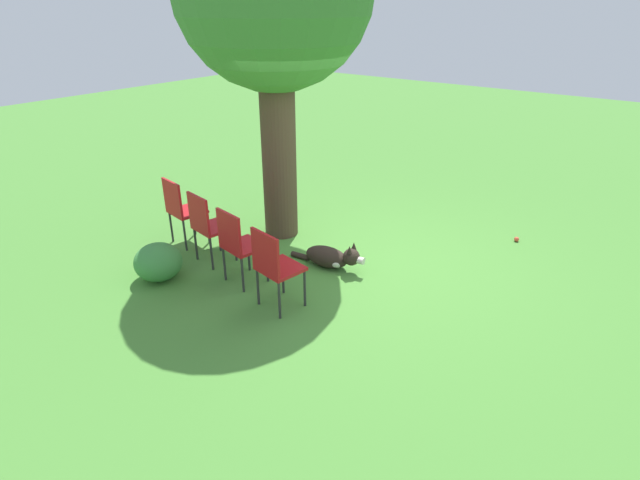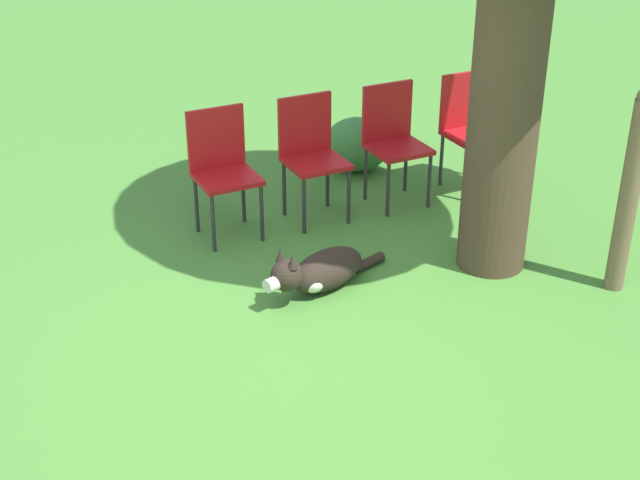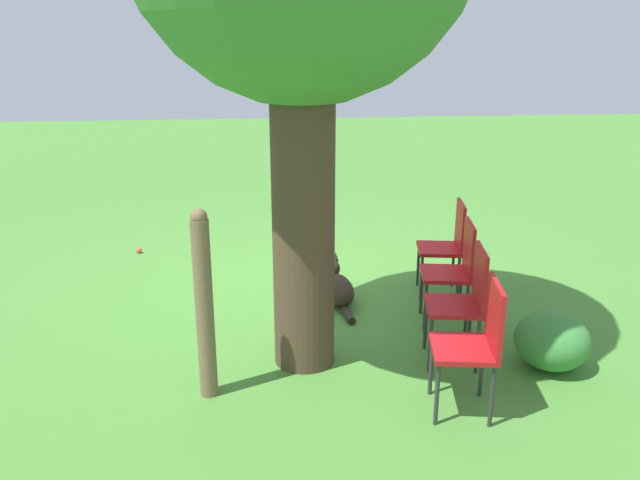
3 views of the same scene
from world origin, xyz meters
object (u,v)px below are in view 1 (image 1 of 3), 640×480
object	(u,v)px
red_chair_1	(238,242)
red_chair_0	(274,264)
red_chair_2	(207,223)
tennis_ball	(517,239)
fence_post	(290,169)
red_chair_3	(181,207)
dog	(332,257)

from	to	relation	value
red_chair_1	red_chair_0	bearing A→B (deg)	-92.26
red_chair_0	red_chair_2	size ratio (longest dim) A/B	1.00
red_chair_1	tennis_ball	world-z (taller)	red_chair_1
fence_post	red_chair_0	world-z (taller)	fence_post
red_chair_0	red_chair_3	world-z (taller)	same
red_chair_2	tennis_ball	world-z (taller)	red_chair_2
red_chair_3	red_chair_2	bearing A→B (deg)	-92.26
dog	tennis_ball	size ratio (longest dim) A/B	15.66
tennis_ball	fence_post	bearing A→B (deg)	107.70
red_chair_1	red_chair_3	distance (m)	1.43
red_chair_0	red_chair_1	world-z (taller)	same
red_chair_2	red_chair_3	xyz separation A→B (m)	(0.15, 0.70, 0.00)
dog	red_chair_1	distance (m)	1.25
red_chair_3	tennis_ball	distance (m)	4.72
red_chair_2	tennis_ball	xyz separation A→B (m)	(3.03, -3.00, -0.52)
red_chair_2	red_chair_1	bearing A→B (deg)	-92.26
dog	fence_post	xyz separation A→B (m)	(1.15, 1.64, 0.56)
tennis_ball	red_chair_1	bearing A→B (deg)	144.10
tennis_ball	red_chair_3	bearing A→B (deg)	127.95
red_chair_0	red_chair_3	xyz separation A→B (m)	(0.45, 2.09, 0.00)
red_chair_2	red_chair_3	size ratio (longest dim) A/B	1.00
fence_post	red_chair_3	distance (m)	1.88
dog	red_chair_1	world-z (taller)	red_chair_1
fence_post	dog	bearing A→B (deg)	-125.04
tennis_ball	dog	bearing A→B (deg)	143.02
dog	tennis_ball	bearing A→B (deg)	46.68
red_chair_1	red_chair_2	size ratio (longest dim) A/B	1.00
fence_post	tennis_ball	size ratio (longest dim) A/B	20.66
red_chair_3	fence_post	bearing A→B (deg)	-2.53
red_chair_0	red_chair_2	world-z (taller)	same
tennis_ball	red_chair_0	bearing A→B (deg)	154.25
red_chair_3	tennis_ball	world-z (taller)	red_chair_3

